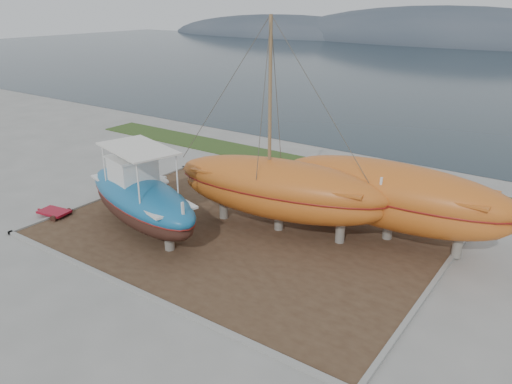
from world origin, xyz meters
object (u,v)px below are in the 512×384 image
Objects in this scene: red_trailer at (54,214)px; blue_caique at (140,190)px; orange_bare_hull at (390,203)px; white_dinghy at (137,183)px; orange_sailboat at (281,130)px.

blue_caique is at bearing 6.48° from red_trailer.
orange_bare_hull reaches higher than red_trailer.
orange_bare_hull reaches higher than white_dinghy.
orange_sailboat is 0.98× the size of orange_bare_hull.
red_trailer is at bearing -118.45° from white_dinghy.
blue_caique reaches higher than white_dinghy.
blue_caique is 11.78m from orange_bare_hull.
red_trailer is (-10.51, -5.42, -4.90)m from orange_sailboat.
white_dinghy is 0.39× the size of orange_bare_hull.
blue_caique is 5.32m from white_dinghy.
blue_caique is at bearing -148.95° from orange_bare_hull.
white_dinghy is at bearing 66.27° from red_trailer.
red_trailer is at bearing -153.71° from orange_bare_hull.
orange_bare_hull is at bearing 16.95° from red_trailer.
orange_bare_hull is at bearing 15.20° from orange_sailboat.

